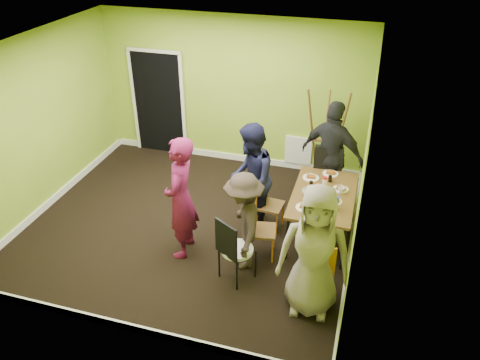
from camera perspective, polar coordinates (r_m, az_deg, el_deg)
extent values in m
plane|color=black|center=(7.55, -5.93, -5.27)|extent=(5.00, 5.00, 0.00)
cube|color=#85A62A|center=(8.76, -0.95, 10.65)|extent=(5.00, 0.04, 2.80)
cube|color=#85A62A|center=(5.14, -16.04, -6.79)|extent=(5.00, 0.04, 2.80)
cube|color=#85A62A|center=(8.06, -23.34, 6.19)|extent=(0.04, 4.50, 2.80)
cube|color=#85A62A|center=(6.36, 14.77, 1.28)|extent=(0.04, 4.50, 2.80)
cube|color=white|center=(6.32, -7.33, 15.66)|extent=(5.00, 4.50, 0.04)
cube|color=black|center=(9.40, -9.87, 9.16)|extent=(1.00, 0.05, 2.04)
cube|color=white|center=(8.87, 7.12, 3.61)|extent=(0.50, 0.04, 0.55)
cylinder|color=black|center=(6.65, 5.73, -7.14)|extent=(0.04, 0.04, 0.71)
cylinder|color=black|center=(6.60, 12.44, -8.19)|extent=(0.04, 0.04, 0.71)
cylinder|color=black|center=(7.77, 7.75, -1.06)|extent=(0.04, 0.04, 0.71)
cylinder|color=black|center=(7.73, 13.45, -1.91)|extent=(0.04, 0.04, 0.71)
cube|color=brown|center=(6.96, 10.17, -1.82)|extent=(0.90, 1.50, 0.04)
cylinder|color=orange|center=(7.47, 2.90, -3.59)|extent=(0.02, 0.02, 0.42)
cylinder|color=orange|center=(7.23, 2.09, -4.92)|extent=(0.02, 0.02, 0.42)
cylinder|color=orange|center=(7.40, 5.23, -4.08)|extent=(0.02, 0.02, 0.42)
cylinder|color=orange|center=(7.15, 4.49, -5.45)|extent=(0.02, 0.02, 0.42)
cube|color=brown|center=(7.19, 3.73, -3.14)|extent=(0.40, 0.40, 0.04)
cube|color=orange|center=(7.10, 2.44, -1.17)|extent=(0.06, 0.36, 0.47)
cylinder|color=orange|center=(6.92, 1.45, -6.70)|extent=(0.02, 0.02, 0.43)
cylinder|color=orange|center=(6.67, 1.18, -8.39)|extent=(0.02, 0.02, 0.43)
cylinder|color=orange|center=(6.91, 4.14, -6.87)|extent=(0.02, 0.02, 0.43)
cylinder|color=orange|center=(6.66, 3.98, -8.58)|extent=(0.02, 0.02, 0.43)
cube|color=brown|center=(6.65, 2.73, -6.18)|extent=(0.44, 0.44, 0.04)
cube|color=orange|center=(6.51, 1.20, -4.27)|extent=(0.09, 0.36, 0.48)
cylinder|color=orange|center=(7.88, 11.58, -1.93)|extent=(0.03, 0.03, 0.48)
cylinder|color=orange|center=(7.88, 8.94, -1.67)|extent=(0.03, 0.03, 0.48)
cylinder|color=orange|center=(7.58, 11.53, -3.41)|extent=(0.03, 0.03, 0.48)
cylinder|color=orange|center=(7.57, 8.77, -3.14)|extent=(0.03, 0.03, 0.48)
cube|color=brown|center=(7.60, 10.37, -1.00)|extent=(0.47, 0.47, 0.04)
cube|color=orange|center=(7.63, 10.64, 1.65)|extent=(0.41, 0.07, 0.54)
cylinder|color=orange|center=(6.14, 8.19, -13.15)|extent=(0.02, 0.02, 0.40)
cylinder|color=orange|center=(6.22, 10.93, -12.79)|extent=(0.02, 0.02, 0.40)
cylinder|color=orange|center=(6.35, 7.48, -11.29)|extent=(0.02, 0.02, 0.40)
cylinder|color=orange|center=(6.43, 10.12, -10.97)|extent=(0.02, 0.02, 0.40)
cube|color=brown|center=(6.15, 9.34, -10.68)|extent=(0.47, 0.47, 0.04)
cube|color=orange|center=(5.88, 9.99, -10.01)|extent=(0.32, 0.16, 0.44)
cylinder|color=black|center=(6.42, -2.56, -10.11)|extent=(0.03, 0.03, 0.46)
cylinder|color=black|center=(6.22, -0.40, -11.65)|extent=(0.03, 0.03, 0.46)
cylinder|color=black|center=(6.59, -0.26, -8.75)|extent=(0.03, 0.03, 0.46)
cylinder|color=black|center=(6.41, 1.91, -10.19)|extent=(0.03, 0.03, 0.46)
cylinder|color=white|center=(6.25, -0.33, -8.50)|extent=(0.43, 0.43, 0.05)
cube|color=black|center=(5.98, -1.71, -7.35)|extent=(0.35, 0.22, 0.51)
cylinder|color=brown|center=(8.32, 8.82, 5.41)|extent=(0.26, 0.42, 1.82)
cylinder|color=brown|center=(8.28, 12.02, 4.96)|extent=(0.26, 0.42, 1.82)
cylinder|color=brown|center=(8.06, 10.18, 4.40)|extent=(0.04, 0.41, 1.77)
cube|color=brown|center=(8.27, 10.34, 4.70)|extent=(0.49, 0.04, 0.04)
cylinder|color=white|center=(7.30, 8.63, 0.27)|extent=(0.25, 0.25, 0.01)
cylinder|color=white|center=(6.60, 7.87, -3.35)|extent=(0.25, 0.25, 0.01)
cylinder|color=white|center=(7.47, 10.97, 0.77)|extent=(0.24, 0.24, 0.01)
cylinder|color=white|center=(6.44, 9.24, -4.45)|extent=(0.22, 0.22, 0.01)
cylinder|color=white|center=(7.10, 12.18, -1.10)|extent=(0.24, 0.24, 0.01)
cylinder|color=white|center=(6.80, 11.44, -2.57)|extent=(0.22, 0.22, 0.01)
cylinder|color=white|center=(6.93, 10.24, -0.68)|extent=(0.07, 0.07, 0.23)
cylinder|color=blue|center=(6.58, 11.62, -2.79)|extent=(0.07, 0.07, 0.21)
cylinder|color=orange|center=(7.05, 9.41, -0.73)|extent=(0.04, 0.04, 0.08)
cylinder|color=black|center=(7.07, 8.67, -0.49)|extent=(0.06, 0.06, 0.09)
cylinder|color=black|center=(7.24, 10.92, 0.16)|extent=(0.06, 0.06, 0.10)
cylinder|color=black|center=(6.54, 10.35, -3.57)|extent=(0.07, 0.07, 0.08)
imported|color=white|center=(6.85, 8.12, -1.47)|extent=(0.14, 0.14, 0.11)
imported|color=white|center=(7.00, 12.23, -1.23)|extent=(0.10, 0.10, 0.09)
imported|color=#62103A|center=(6.49, -7.23, -2.26)|extent=(0.51, 0.71, 1.83)
imported|color=#151534|center=(6.97, 1.31, 0.13)|extent=(0.79, 0.94, 1.74)
imported|color=#302520|center=(6.31, 0.47, -5.10)|extent=(0.83, 1.07, 1.45)
imported|color=black|center=(7.66, 11.16, 2.93)|extent=(1.16, 0.79, 1.83)
imported|color=gray|center=(5.63, 9.05, -8.68)|extent=(0.90, 0.61, 1.78)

